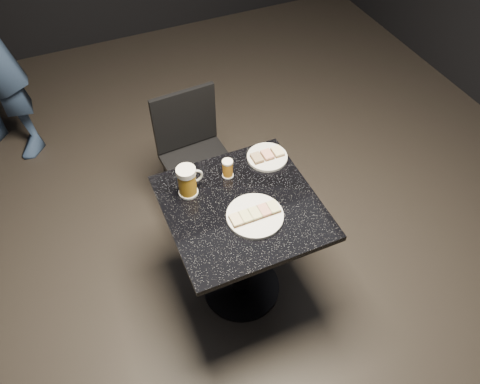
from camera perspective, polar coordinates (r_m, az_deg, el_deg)
name	(u,v)px	position (r m, az deg, el deg)	size (l,w,h in m)	color
floor	(241,288)	(2.78, 0.17, -11.58)	(6.00, 6.00, 0.00)	black
plate_large	(255,216)	(2.12, 1.83, -2.91)	(0.26, 0.26, 0.01)	white
plate_small	(267,157)	(2.38, 3.33, 4.27)	(0.21, 0.21, 0.01)	silver
table	(242,236)	(2.36, 0.19, -5.38)	(0.70, 0.70, 0.75)	black
beer_mug	(188,181)	(2.17, -6.41, 1.35)	(0.13, 0.09, 0.16)	silver
beer_tumbler	(228,168)	(2.26, -1.51, 2.89)	(0.06, 0.06, 0.10)	silver
chair	(195,153)	(2.79, -5.56, 4.80)	(0.41, 0.41, 0.86)	black
canapes_on_plate_large	(255,213)	(2.11, 1.84, -2.64)	(0.23, 0.07, 0.02)	#4C3521
canapes_on_plate_small	(267,155)	(2.37, 3.35, 4.56)	(0.17, 0.07, 0.02)	#4C3521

